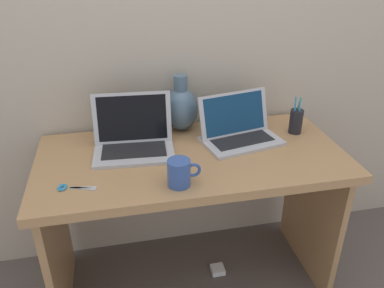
# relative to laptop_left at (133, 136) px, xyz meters

# --- Properties ---
(ground_plane) EXTENTS (6.00, 6.00, 0.00)m
(ground_plane) POSITION_rel_laptop_left_xyz_m (0.24, -0.10, -0.82)
(ground_plane) COLOR #564C47
(back_wall) EXTENTS (4.40, 0.04, 2.40)m
(back_wall) POSITION_rel_laptop_left_xyz_m (0.24, 0.26, 0.38)
(back_wall) COLOR #BCAD99
(back_wall) RESTS_ON ground
(desk) EXTENTS (1.34, 0.64, 0.76)m
(desk) POSITION_rel_laptop_left_xyz_m (0.24, -0.10, -0.24)
(desk) COLOR #AD7F51
(desk) RESTS_ON ground
(laptop_left) EXTENTS (0.36, 0.27, 0.24)m
(laptop_left) POSITION_rel_laptop_left_xyz_m (0.00, 0.00, 0.00)
(laptop_left) COLOR #B2B2B7
(laptop_left) RESTS_ON desk
(laptop_right) EXTENTS (0.39, 0.29, 0.21)m
(laptop_right) POSITION_rel_laptop_left_xyz_m (0.48, -0.01, -0.01)
(laptop_right) COLOR #B2B2B7
(laptop_right) RESTS_ON desk
(green_vase) EXTENTS (0.17, 0.17, 0.27)m
(green_vase) POSITION_rel_laptop_left_xyz_m (0.24, 0.16, 0.05)
(green_vase) COLOR slate
(green_vase) RESTS_ON desk
(coffee_mug) EXTENTS (0.13, 0.09, 0.11)m
(coffee_mug) POSITION_rel_laptop_left_xyz_m (0.15, -0.33, -0.01)
(coffee_mug) COLOR #335199
(coffee_mug) RESTS_ON desk
(pen_cup) EXTENTS (0.06, 0.06, 0.18)m
(pen_cup) POSITION_rel_laptop_left_xyz_m (0.78, 0.00, -0.00)
(pen_cup) COLOR black
(pen_cup) RESTS_ON desk
(scissors) EXTENTS (0.15, 0.07, 0.01)m
(scissors) POSITION_rel_laptop_left_xyz_m (-0.26, -0.27, -0.06)
(scissors) COLOR #B7B7BC
(scissors) RESTS_ON desk
(power_brick) EXTENTS (0.07, 0.07, 0.03)m
(power_brick) POSITION_rel_laptop_left_xyz_m (0.39, -0.09, -0.81)
(power_brick) COLOR white
(power_brick) RESTS_ON ground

